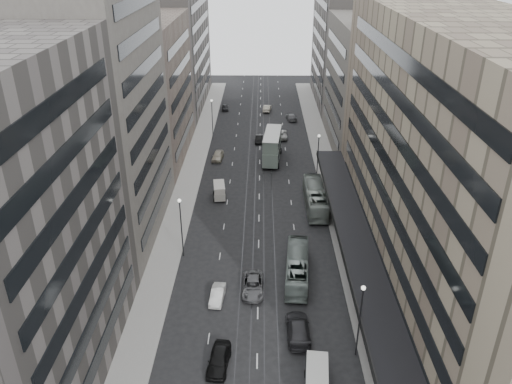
{
  "coord_description": "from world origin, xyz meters",
  "views": [
    {
      "loc": [
        0.32,
        -41.83,
        36.34
      ],
      "look_at": [
        -0.41,
        19.81,
        5.4
      ],
      "focal_mm": 35.0,
      "sensor_mm": 36.0,
      "label": 1
    }
  ],
  "objects_px": {
    "double_decker": "(272,146)",
    "vw_microbus": "(317,380)",
    "bus_far": "(315,198)",
    "sedan_2": "(253,286)",
    "bus_near": "(297,267)",
    "sedan_1": "(217,295)",
    "sedan_0": "(219,359)",
    "panel_van": "(219,190)"
  },
  "relations": [
    {
      "from": "bus_near",
      "to": "sedan_2",
      "type": "xyz_separation_m",
      "value": [
        -5.26,
        -2.67,
        -0.76
      ]
    },
    {
      "from": "bus_far",
      "to": "double_decker",
      "type": "distance_m",
      "value": 19.32
    },
    {
      "from": "vw_microbus",
      "to": "panel_van",
      "type": "bearing_deg",
      "value": 112.98
    },
    {
      "from": "double_decker",
      "to": "panel_van",
      "type": "xyz_separation_m",
      "value": [
        -8.59,
        -15.23,
        -1.6
      ]
    },
    {
      "from": "vw_microbus",
      "to": "sedan_0",
      "type": "distance_m",
      "value": 9.47
    },
    {
      "from": "bus_far",
      "to": "sedan_2",
      "type": "bearing_deg",
      "value": 65.89
    },
    {
      "from": "bus_far",
      "to": "sedan_0",
      "type": "bearing_deg",
      "value": 68.99
    },
    {
      "from": "vw_microbus",
      "to": "sedan_2",
      "type": "bearing_deg",
      "value": 118.31
    },
    {
      "from": "panel_van",
      "to": "sedan_1",
      "type": "xyz_separation_m",
      "value": [
        1.73,
        -25.18,
        -0.66
      ]
    },
    {
      "from": "bus_far",
      "to": "vw_microbus",
      "type": "distance_m",
      "value": 35.12
    },
    {
      "from": "double_decker",
      "to": "sedan_1",
      "type": "height_order",
      "value": "double_decker"
    },
    {
      "from": "bus_far",
      "to": "panel_van",
      "type": "bearing_deg",
      "value": -11.81
    },
    {
      "from": "bus_far",
      "to": "vw_microbus",
      "type": "xyz_separation_m",
      "value": [
        -3.15,
        -34.98,
        -0.25
      ]
    },
    {
      "from": "bus_far",
      "to": "bus_near",
      "type": "bearing_deg",
      "value": 77.65
    },
    {
      "from": "panel_van",
      "to": "sedan_0",
      "type": "height_order",
      "value": "panel_van"
    },
    {
      "from": "bus_near",
      "to": "sedan_1",
      "type": "bearing_deg",
      "value": 29.39
    },
    {
      "from": "bus_far",
      "to": "sedan_0",
      "type": "height_order",
      "value": "bus_far"
    },
    {
      "from": "bus_near",
      "to": "sedan_0",
      "type": "distance_m",
      "value": 16.45
    },
    {
      "from": "vw_microbus",
      "to": "bus_far",
      "type": "bearing_deg",
      "value": 90.78
    },
    {
      "from": "bus_far",
      "to": "sedan_1",
      "type": "relative_size",
      "value": 2.99
    },
    {
      "from": "sedan_2",
      "to": "bus_near",
      "type": "bearing_deg",
      "value": 27.27
    },
    {
      "from": "vw_microbus",
      "to": "sedan_2",
      "type": "relative_size",
      "value": 0.91
    },
    {
      "from": "bus_far",
      "to": "sedan_2",
      "type": "relative_size",
      "value": 2.23
    },
    {
      "from": "double_decker",
      "to": "bus_far",
      "type": "bearing_deg",
      "value": -65.75
    },
    {
      "from": "vw_microbus",
      "to": "sedan_1",
      "type": "distance_m",
      "value": 16.24
    },
    {
      "from": "double_decker",
      "to": "vw_microbus",
      "type": "relative_size",
      "value": 2.06
    },
    {
      "from": "sedan_2",
      "to": "bus_far",
      "type": "bearing_deg",
      "value": 66.47
    },
    {
      "from": "double_decker",
      "to": "sedan_0",
      "type": "xyz_separation_m",
      "value": [
        -5.92,
        -50.32,
        -2.12
      ]
    },
    {
      "from": "panel_van",
      "to": "sedan_1",
      "type": "height_order",
      "value": "panel_van"
    },
    {
      "from": "double_decker",
      "to": "sedan_1",
      "type": "relative_size",
      "value": 2.52
    },
    {
      "from": "panel_van",
      "to": "sedan_2",
      "type": "bearing_deg",
      "value": -83.42
    },
    {
      "from": "vw_microbus",
      "to": "sedan_0",
      "type": "relative_size",
      "value": 1.03
    },
    {
      "from": "sedan_2",
      "to": "sedan_1",
      "type": "bearing_deg",
      "value": -157.98
    },
    {
      "from": "sedan_0",
      "to": "vw_microbus",
      "type": "bearing_deg",
      "value": -11.96
    },
    {
      "from": "vw_microbus",
      "to": "sedan_1",
      "type": "height_order",
      "value": "vw_microbus"
    },
    {
      "from": "sedan_2",
      "to": "vw_microbus",
      "type": "bearing_deg",
      "value": -67.29
    },
    {
      "from": "double_decker",
      "to": "bus_near",
      "type": "bearing_deg",
      "value": -80.78
    },
    {
      "from": "bus_near",
      "to": "sedan_1",
      "type": "relative_size",
      "value": 2.7
    },
    {
      "from": "panel_van",
      "to": "sedan_1",
      "type": "distance_m",
      "value": 25.25
    },
    {
      "from": "bus_far",
      "to": "sedan_0",
      "type": "distance_m",
      "value": 34.3
    },
    {
      "from": "bus_far",
      "to": "sedan_2",
      "type": "xyz_separation_m",
      "value": [
        -9.09,
        -20.56,
        -0.93
      ]
    },
    {
      "from": "sedan_0",
      "to": "bus_near",
      "type": "bearing_deg",
      "value": 65.59
    }
  ]
}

